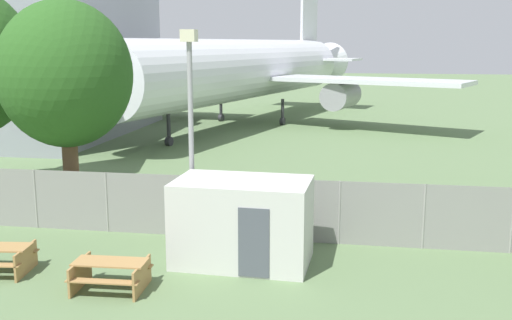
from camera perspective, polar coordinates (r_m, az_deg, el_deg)
The scene contains 6 objects.
perimeter_fence at distance 19.59m, azimuth -7.16°, elevation -4.33°, with size 56.07×0.07×2.02m.
airplane at distance 45.75m, azimuth -1.10°, elevation 8.56°, with size 32.40×40.88×13.13m.
portable_cabin at distance 17.05m, azimuth -1.28°, elevation -5.90°, with size 3.88×2.43×2.42m.
picnic_bench_near_cabin at distance 15.90m, azimuth -13.68°, elevation -10.29°, with size 1.90×1.48×0.76m.
tree_left_of_cabin at distance 21.85m, azimuth -17.70°, elevation 7.72°, with size 4.61×4.61×7.67m.
light_mast at distance 18.25m, azimuth -6.25°, elevation 4.49°, with size 0.44×0.44×6.58m.
Camera 1 is at (5.49, -6.84, 6.19)m, focal length 42.00 mm.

